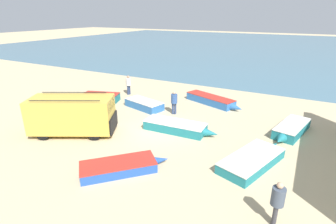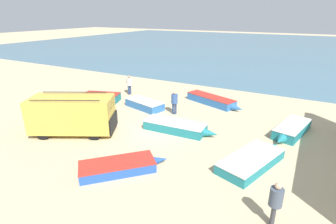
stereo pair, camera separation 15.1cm
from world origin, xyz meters
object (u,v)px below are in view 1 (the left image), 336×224
(fishing_rowboat_6, at_px, (177,127))
(fisherman_2, at_px, (174,101))
(fishing_rowboat_4, at_px, (99,97))
(parked_van, at_px, (73,114))
(fisherman_1, at_px, (278,200))
(fishing_rowboat_2, at_px, (291,129))
(fishing_rowboat_5, at_px, (121,166))
(fishing_rowboat_3, at_px, (143,104))
(fisherman_0, at_px, (128,83))
(fishing_rowboat_0, at_px, (253,160))
(fishing_rowboat_1, at_px, (212,100))

(fishing_rowboat_6, height_order, fisherman_2, fisherman_2)
(fishing_rowboat_4, bearing_deg, parked_van, 99.85)
(fishing_rowboat_4, distance_m, fisherman_2, 7.19)
(fisherman_1, bearing_deg, fishing_rowboat_4, 153.62)
(fishing_rowboat_2, height_order, fishing_rowboat_5, fishing_rowboat_2)
(fishing_rowboat_3, bearing_deg, fisherman_0, -22.84)
(fishing_rowboat_0, xyz_separation_m, fishing_rowboat_3, (-9.62, 4.52, 0.05))
(fishing_rowboat_4, height_order, fishing_rowboat_6, fishing_rowboat_4)
(fishing_rowboat_3, bearing_deg, fishing_rowboat_1, -127.83)
(fishing_rowboat_1, height_order, fishing_rowboat_2, fishing_rowboat_1)
(fishing_rowboat_1, bearing_deg, fishing_rowboat_0, -38.33)
(parked_van, relative_size, fishing_rowboat_6, 1.12)
(fishing_rowboat_5, distance_m, fisherman_0, 12.94)
(fishing_rowboat_3, relative_size, fisherman_1, 2.28)
(fishing_rowboat_0, bearing_deg, fisherman_0, 79.84)
(fishing_rowboat_6, xyz_separation_m, fisherman_0, (-7.69, 5.20, 0.78))
(fishing_rowboat_1, distance_m, fishing_rowboat_6, 6.28)
(fishing_rowboat_6, distance_m, fisherman_0, 9.32)
(fishing_rowboat_3, xyz_separation_m, fisherman_1, (11.14, -8.26, 0.75))
(fishing_rowboat_1, xyz_separation_m, fisherman_1, (6.50, -11.81, 0.75))
(fishing_rowboat_2, relative_size, fishing_rowboat_4, 1.14)
(parked_van, xyz_separation_m, fishing_rowboat_2, (12.17, 6.43, -0.97))
(fishing_rowboat_0, bearing_deg, fishing_rowboat_5, 141.78)
(parked_van, relative_size, fishing_rowboat_1, 1.03)
(fishing_rowboat_1, height_order, fisherman_2, fisherman_2)
(fishing_rowboat_3, xyz_separation_m, fisherman_0, (-3.22, 2.48, 0.77))
(parked_van, distance_m, fishing_rowboat_5, 5.75)
(fishing_rowboat_0, distance_m, fishing_rowboat_3, 10.63)
(fishing_rowboat_3, height_order, fisherman_2, fisherman_2)
(fishing_rowboat_5, bearing_deg, fishing_rowboat_1, 41.16)
(fishing_rowboat_1, bearing_deg, fishing_rowboat_4, -136.29)
(fishing_rowboat_3, xyz_separation_m, fisherman_2, (2.87, -0.07, 0.76))
(fishing_rowboat_1, distance_m, fisherman_2, 4.10)
(fishing_rowboat_3, relative_size, fishing_rowboat_4, 1.07)
(parked_van, xyz_separation_m, fishing_rowboat_3, (1.17, 6.11, -0.97))
(fishing_rowboat_3, xyz_separation_m, fishing_rowboat_4, (-4.28, -0.37, 0.02))
(fishing_rowboat_1, height_order, fishing_rowboat_4, fishing_rowboat_4)
(parked_van, xyz_separation_m, fishing_rowboat_5, (5.28, -2.04, -1.04))
(fisherman_0, xyz_separation_m, fisherman_1, (14.36, -10.74, -0.02))
(fishing_rowboat_2, xyz_separation_m, fishing_rowboat_6, (-6.53, -3.04, -0.02))
(fishing_rowboat_6, xyz_separation_m, fisherman_1, (6.67, -5.53, 0.77))
(parked_van, bearing_deg, fishing_rowboat_4, 90.44)
(fishing_rowboat_5, height_order, fisherman_1, fisherman_1)
(parked_van, relative_size, fishing_rowboat_3, 1.35)
(fishing_rowboat_6, xyz_separation_m, fisherman_2, (-1.60, 2.65, 0.77))
(parked_van, height_order, fisherman_2, parked_van)
(parked_van, bearing_deg, fishing_rowboat_2, -0.10)
(fishing_rowboat_0, xyz_separation_m, fishing_rowboat_6, (-5.15, 1.80, 0.03))
(fishing_rowboat_4, bearing_deg, fishing_rowboat_3, 166.39)
(fishing_rowboat_1, bearing_deg, fisherman_1, -41.21)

